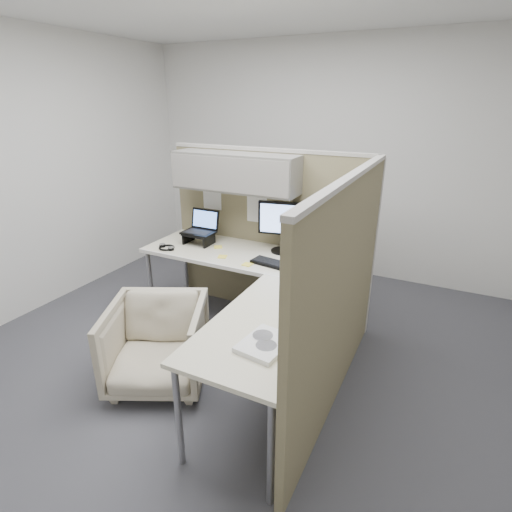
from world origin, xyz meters
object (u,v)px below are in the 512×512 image
at_px(desk, 252,281).
at_px(office_chair, 157,340).
at_px(keyboard, 277,264).
at_px(monitor_left, 282,223).

bearing_deg(desk, office_chair, -127.26).
bearing_deg(keyboard, office_chair, -114.17).
height_order(desk, monitor_left, monitor_left).
bearing_deg(monitor_left, desk, -101.02).
height_order(office_chair, monitor_left, monitor_left).
xyz_separation_m(office_chair, monitor_left, (0.48, 1.23, 0.65)).
bearing_deg(office_chair, keyboard, 32.01).
xyz_separation_m(office_chair, keyboard, (0.57, 0.90, 0.38)).
relative_size(office_chair, monitor_left, 1.53).
bearing_deg(monitor_left, office_chair, -122.12).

